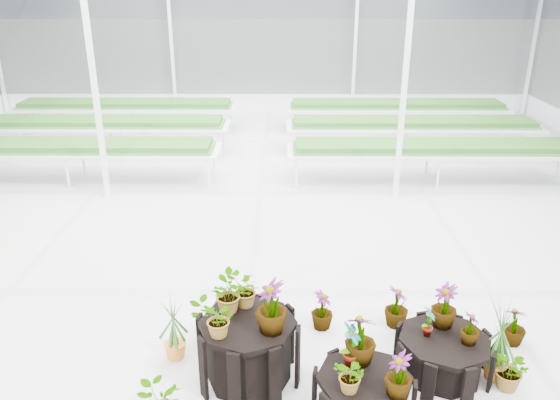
{
  "coord_description": "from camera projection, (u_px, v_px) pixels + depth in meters",
  "views": [
    {
      "loc": [
        0.67,
        -6.59,
        4.2
      ],
      "look_at": [
        0.62,
        0.59,
        1.3
      ],
      "focal_mm": 35.0,
      "sensor_mm": 36.0,
      "label": 1
    }
  ],
  "objects": [
    {
      "name": "nursery_benches",
      "position": [
        258.0,
        136.0,
        14.2
      ],
      "size": [
        16.0,
        7.0,
        0.84
      ],
      "primitive_type": null,
      "color": "silver",
      "rests_on": "ground"
    },
    {
      "name": "nursery_plants",
      "position": [
        319.0,
        349.0,
        5.86
      ],
      "size": [
        4.52,
        3.22,
        1.36
      ],
      "color": "#26531A",
      "rests_on": "ground"
    },
    {
      "name": "steel_frame",
      "position": [
        230.0,
        147.0,
        6.84
      ],
      "size": [
        18.0,
        24.0,
        4.5
      ],
      "primitive_type": null,
      "color": "silver",
      "rests_on": "ground"
    },
    {
      "name": "plinth_mid",
      "position": [
        363.0,
        398.0,
        5.54
      ],
      "size": [
        1.17,
        1.17,
        0.53
      ],
      "primitive_type": "cylinder",
      "rotation": [
        0.0,
        0.0,
        -0.2
      ],
      "color": "black",
      "rests_on": "ground"
    },
    {
      "name": "greenhouse_shell",
      "position": [
        230.0,
        147.0,
        6.84
      ],
      "size": [
        18.0,
        24.0,
        4.5
      ],
      "primitive_type": null,
      "color": "white",
      "rests_on": "ground"
    },
    {
      "name": "plinth_low",
      "position": [
        443.0,
        356.0,
        6.19
      ],
      "size": [
        1.29,
        1.29,
        0.48
      ],
      "primitive_type": "cylinder",
      "rotation": [
        0.0,
        0.0,
        0.25
      ],
      "color": "black",
      "rests_on": "ground"
    },
    {
      "name": "ground_plane",
      "position": [
        236.0,
        301.0,
        7.69
      ],
      "size": [
        24.0,
        24.0,
        0.0
      ],
      "primitive_type": "plane",
      "color": "gray",
      "rests_on": "ground"
    },
    {
      "name": "plinth_tall",
      "position": [
        248.0,
        350.0,
        6.06
      ],
      "size": [
        1.31,
        1.31,
        0.76
      ],
      "primitive_type": "cylinder",
      "rotation": [
        0.0,
        0.0,
        -0.2
      ],
      "color": "black",
      "rests_on": "ground"
    }
  ]
}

